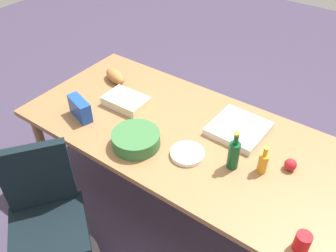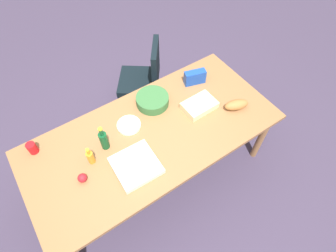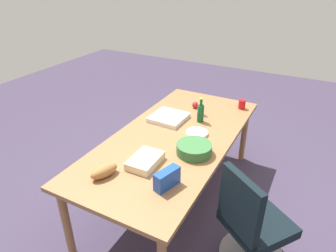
% 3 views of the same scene
% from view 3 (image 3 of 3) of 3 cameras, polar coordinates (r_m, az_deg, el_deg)
% --- Properties ---
extents(ground_plane, '(10.00, 10.00, 0.00)m').
position_cam_3_polar(ground_plane, '(3.44, 1.02, -13.28)').
color(ground_plane, '#3E344B').
extents(conference_table, '(2.36, 1.10, 0.78)m').
position_cam_3_polar(conference_table, '(3.01, 1.13, -3.05)').
color(conference_table, olive).
rests_on(conference_table, ground).
extents(office_chair, '(0.67, 0.67, 0.96)m').
position_cam_3_polar(office_chair, '(2.68, 15.62, -18.65)').
color(office_chair, gray).
rests_on(office_chair, ground).
extents(pizza_box, '(0.37, 0.37, 0.05)m').
position_cam_3_polar(pizza_box, '(3.29, 0.12, 1.64)').
color(pizza_box, silver).
rests_on(pizza_box, conference_table).
extents(paper_plate_stack, '(0.25, 0.25, 0.03)m').
position_cam_3_polar(paper_plate_stack, '(3.01, 5.56, -1.35)').
color(paper_plate_stack, white).
rests_on(paper_plate_stack, conference_table).
extents(apple_red, '(0.10, 0.10, 0.08)m').
position_cam_3_polar(apple_red, '(3.57, 5.25, 4.03)').
color(apple_red, '#AD1C24').
rests_on(apple_red, conference_table).
extents(salad_bowl, '(0.41, 0.41, 0.10)m').
position_cam_3_polar(salad_bowl, '(2.70, 5.03, -4.37)').
color(salad_bowl, '#346836').
rests_on(salad_bowl, conference_table).
extents(wine_bottle, '(0.08, 0.08, 0.28)m').
position_cam_3_polar(wine_bottle, '(3.23, 6.25, 2.55)').
color(wine_bottle, '#0E4822').
rests_on(wine_bottle, conference_table).
extents(dressing_bottle, '(0.07, 0.07, 0.19)m').
position_cam_3_polar(dressing_bottle, '(3.41, 6.21, 3.37)').
color(dressing_bottle, orange).
rests_on(dressing_bottle, conference_table).
extents(bread_loaf, '(0.26, 0.18, 0.10)m').
position_cam_3_polar(bread_loaf, '(2.47, -12.14, -8.41)').
color(bread_loaf, '#A26A36').
rests_on(bread_loaf, conference_table).
extents(chip_bag_blue, '(0.23, 0.14, 0.15)m').
position_cam_3_polar(chip_bag_blue, '(2.30, -0.19, -10.03)').
color(chip_bag_blue, '#1A44AB').
rests_on(chip_bag_blue, conference_table).
extents(red_solo_cup, '(0.09, 0.09, 0.11)m').
position_cam_3_polar(red_solo_cup, '(3.64, 13.96, 4.06)').
color(red_solo_cup, red).
rests_on(red_solo_cup, conference_table).
extents(sheet_cake, '(0.32, 0.23, 0.07)m').
position_cam_3_polar(sheet_cake, '(2.56, -4.47, -6.62)').
color(sheet_cake, beige).
rests_on(sheet_cake, conference_table).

